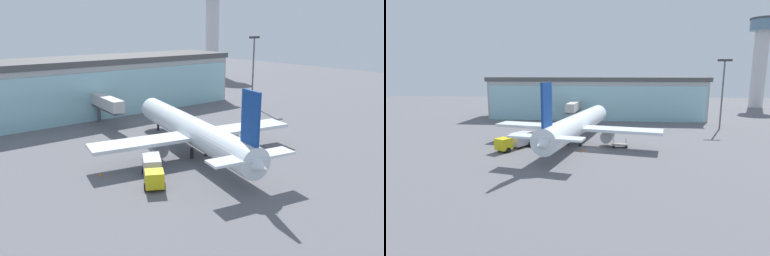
{
  "view_description": "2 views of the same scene",
  "coord_description": "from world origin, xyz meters",
  "views": [
    {
      "loc": [
        -36.87,
        -37.27,
        18.84
      ],
      "look_at": [
        -0.88,
        6.72,
        3.13
      ],
      "focal_mm": 35.0,
      "sensor_mm": 36.0,
      "label": 1
    },
    {
      "loc": [
        1.75,
        -50.87,
        12.94
      ],
      "look_at": [
        -2.62,
        5.33,
        2.77
      ],
      "focal_mm": 28.0,
      "sensor_mm": 36.0,
      "label": 2
    }
  ],
  "objects": [
    {
      "name": "ground",
      "position": [
        0.0,
        0.0,
        0.0
      ],
      "size": [
        240.0,
        240.0,
        0.0
      ],
      "primitive_type": "plane",
      "color": "slate"
    },
    {
      "name": "terminal_building",
      "position": [
        -0.0,
        39.59,
        6.03
      ],
      "size": [
        63.03,
        16.69,
        12.05
      ],
      "rotation": [
        0.0,
        0.0,
        -0.02
      ],
      "color": "#AAAAAA",
      "rests_on": "ground"
    },
    {
      "name": "jet_bridge",
      "position": [
        -5.36,
        26.92,
        4.36
      ],
      "size": [
        3.24,
        11.97,
        5.74
      ],
      "rotation": [
        0.0,
        0.0,
        1.49
      ],
      "color": "beige",
      "rests_on": "ground"
    },
    {
      "name": "control_tower",
      "position": [
        62.43,
        71.9,
        20.47
      ],
      "size": [
        9.69,
        9.69,
        33.75
      ],
      "color": "silver",
      "rests_on": "ground"
    },
    {
      "name": "apron_light_mast",
      "position": [
        30.0,
        21.83,
        9.85
      ],
      "size": [
        3.2,
        0.4,
        16.32
      ],
      "color": "#59595E",
      "rests_on": "ground"
    },
    {
      "name": "airplane",
      "position": [
        -2.69,
        4.35,
        3.54
      ],
      "size": [
        31.41,
        36.55,
        11.83
      ],
      "rotation": [
        0.0,
        0.0,
        1.35
      ],
      "color": "white",
      "rests_on": "ground"
    },
    {
      "name": "catering_truck",
      "position": [
        -13.15,
        -0.52,
        1.47
      ],
      "size": [
        5.49,
        7.44,
        2.65
      ],
      "rotation": [
        0.0,
        0.0,
        4.2
      ],
      "color": "yellow",
      "rests_on": "ground"
    },
    {
      "name": "baggage_cart",
      "position": [
        5.16,
        1.79,
        0.5
      ],
      "size": [
        2.89,
        1.76,
        1.5
      ],
      "rotation": [
        0.0,
        0.0,
        3.2
      ],
      "color": "#9E998C",
      "rests_on": "ground"
    },
    {
      "name": "safety_cone_nose",
      "position": [
        -1.4,
        -2.09,
        0.28
      ],
      "size": [
        0.36,
        0.36,
        0.55
      ],
      "primitive_type": "cone",
      "color": "orange",
      "rests_on": "ground"
    },
    {
      "name": "safety_cone_wingtip",
      "position": [
        -17.6,
        4.87,
        0.28
      ],
      "size": [
        0.36,
        0.36,
        0.55
      ],
      "primitive_type": "cone",
      "color": "orange",
      "rests_on": "ground"
    }
  ]
}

